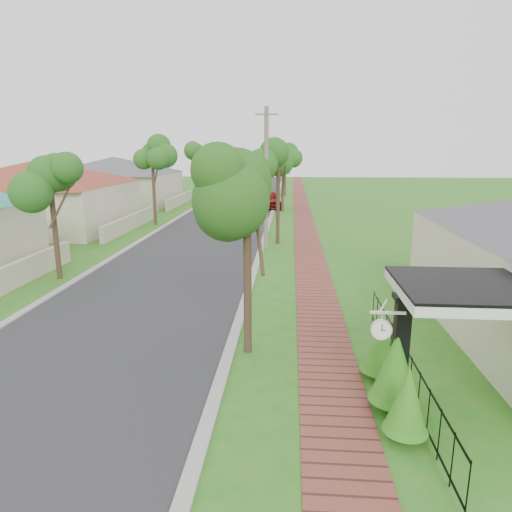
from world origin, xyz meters
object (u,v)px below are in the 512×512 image
at_px(near_tree, 247,203).
at_px(utility_pole, 266,179).
at_px(parked_car_red, 269,199).
at_px(parked_car_white, 254,207).
at_px(porch_post, 400,359).
at_px(station_clock, 382,328).

height_order(near_tree, utility_pole, utility_pole).
bearing_deg(parked_car_red, near_tree, -99.50).
distance_m(parked_car_white, near_tree, 25.33).
xyz_separation_m(porch_post, parked_car_red, (-4.37, 33.21, -0.32)).
relative_size(porch_post, station_clock, 3.69).
distance_m(parked_car_red, station_clock, 33.85).
xyz_separation_m(porch_post, parked_car_white, (-5.26, 27.55, -0.36)).
relative_size(porch_post, utility_pole, 0.34).
relative_size(porch_post, parked_car_red, 0.54).
height_order(utility_pole, station_clock, utility_pole).
relative_size(porch_post, parked_car_white, 0.55).
xyz_separation_m(parked_car_red, station_clock, (3.87, -33.61, 1.15)).
xyz_separation_m(near_tree, station_clock, (2.92, -2.90, -2.10)).
bearing_deg(near_tree, parked_car_white, 94.23).
height_order(near_tree, station_clock, near_tree).
bearing_deg(utility_pole, near_tree, -88.95).
distance_m(parked_car_white, utility_pole, 12.50).
bearing_deg(station_clock, porch_post, 39.16).
bearing_deg(parked_car_white, parked_car_red, 81.27).
bearing_deg(porch_post, parked_car_white, 100.81).
xyz_separation_m(parked_car_white, utility_pole, (1.61, -12.01, 3.05)).
distance_m(parked_car_red, utility_pole, 17.94).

